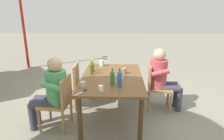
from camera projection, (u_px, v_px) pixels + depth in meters
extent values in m
plane|color=gray|center=(112.00, 117.00, 3.55)|extent=(24.00, 24.00, 0.00)
cube|color=brown|center=(112.00, 78.00, 3.33)|extent=(1.56, 1.02, 0.04)
cylinder|color=#4C311A|center=(141.00, 121.00, 2.76)|extent=(0.07, 0.07, 0.72)
cylinder|color=#4C311A|center=(134.00, 84.00, 4.10)|extent=(0.07, 0.07, 0.72)
cylinder|color=#4C311A|center=(80.00, 120.00, 2.79)|extent=(0.07, 0.07, 0.72)
cylinder|color=#4C311A|center=(93.00, 83.00, 4.13)|extent=(0.07, 0.07, 0.72)
cube|color=#A37547|center=(160.00, 88.00, 3.73)|extent=(0.49, 0.49, 0.04)
cube|color=#A37547|center=(150.00, 76.00, 3.69)|extent=(0.42, 0.09, 0.42)
cylinder|color=#A37547|center=(170.00, 104.00, 3.59)|extent=(0.04, 0.04, 0.41)
cylinder|color=#A37547|center=(168.00, 95.00, 3.94)|extent=(0.04, 0.04, 0.41)
cylinder|color=#A37547|center=(149.00, 102.00, 3.64)|extent=(0.04, 0.04, 0.41)
cylinder|color=#A37547|center=(149.00, 94.00, 4.00)|extent=(0.04, 0.04, 0.41)
cube|color=#A37547|center=(55.00, 103.00, 3.12)|extent=(0.48, 0.48, 0.04)
cube|color=#A37547|center=(66.00, 90.00, 3.03)|extent=(0.42, 0.08, 0.42)
cylinder|color=#A37547|center=(50.00, 109.00, 3.39)|extent=(0.04, 0.04, 0.41)
cylinder|color=#A37547|center=(39.00, 121.00, 3.03)|extent=(0.04, 0.04, 0.41)
cylinder|color=#A37547|center=(71.00, 111.00, 3.35)|extent=(0.04, 0.04, 0.41)
cylinder|color=#A37547|center=(63.00, 123.00, 2.99)|extent=(0.04, 0.04, 0.41)
cube|color=#A37547|center=(66.00, 86.00, 3.79)|extent=(0.45, 0.45, 0.04)
cube|color=#A37547|center=(76.00, 75.00, 3.72)|extent=(0.42, 0.05, 0.42)
cylinder|color=#A37547|center=(60.00, 93.00, 4.04)|extent=(0.04, 0.04, 0.41)
cylinder|color=#A37547|center=(55.00, 101.00, 3.68)|extent=(0.04, 0.04, 0.41)
cylinder|color=#A37547|center=(79.00, 93.00, 4.04)|extent=(0.04, 0.04, 0.41)
cylinder|color=#A37547|center=(75.00, 101.00, 3.67)|extent=(0.04, 0.04, 0.41)
cylinder|color=#B7424C|center=(158.00, 74.00, 3.64)|extent=(0.32, 0.32, 0.52)
sphere|color=tan|center=(160.00, 55.00, 3.53)|extent=(0.22, 0.22, 0.22)
cylinder|color=#383847|center=(169.00, 89.00, 3.63)|extent=(0.14, 0.40, 0.14)
cylinder|color=#383847|center=(179.00, 100.00, 3.69)|extent=(0.11, 0.11, 0.45)
cylinder|color=#B7424C|center=(160.00, 73.00, 3.44)|extent=(0.09, 0.31, 0.16)
cylinder|color=#383847|center=(167.00, 85.00, 3.80)|extent=(0.14, 0.40, 0.14)
cylinder|color=#383847|center=(176.00, 96.00, 3.86)|extent=(0.11, 0.11, 0.45)
cylinder|color=#B7424C|center=(157.00, 67.00, 3.80)|extent=(0.09, 0.31, 0.16)
cylinder|color=#4C935B|center=(57.00, 87.00, 3.03)|extent=(0.32, 0.32, 0.52)
sphere|color=tan|center=(55.00, 64.00, 2.93)|extent=(0.22, 0.22, 0.22)
cylinder|color=#383847|center=(47.00, 99.00, 3.21)|extent=(0.14, 0.40, 0.14)
cylinder|color=#383847|center=(37.00, 111.00, 3.28)|extent=(0.11, 0.11, 0.45)
cylinder|color=#4C935B|center=(60.00, 78.00, 3.19)|extent=(0.09, 0.31, 0.16)
cylinder|color=#383847|center=(43.00, 105.00, 3.03)|extent=(0.14, 0.40, 0.14)
cylinder|color=#383847|center=(32.00, 117.00, 3.11)|extent=(0.11, 0.11, 0.45)
cylinder|color=#4C935B|center=(52.00, 87.00, 2.83)|extent=(0.09, 0.31, 0.16)
cylinder|color=#2D56A3|center=(120.00, 80.00, 2.88)|extent=(0.06, 0.06, 0.22)
cone|color=#2D56A3|center=(120.00, 72.00, 2.84)|extent=(0.06, 0.06, 0.03)
cylinder|color=#2D56A3|center=(120.00, 70.00, 2.83)|extent=(0.03, 0.03, 0.03)
cylinder|color=yellow|center=(120.00, 68.00, 2.82)|extent=(0.03, 0.03, 0.02)
cylinder|color=white|center=(122.00, 74.00, 3.20)|extent=(0.06, 0.06, 0.17)
cone|color=white|center=(122.00, 68.00, 3.17)|extent=(0.06, 0.06, 0.02)
cylinder|color=white|center=(122.00, 67.00, 3.17)|extent=(0.03, 0.03, 0.02)
cylinder|color=yellow|center=(122.00, 66.00, 3.16)|extent=(0.03, 0.03, 0.02)
cylinder|color=#287A38|center=(112.00, 78.00, 2.96)|extent=(0.06, 0.06, 0.20)
cone|color=#287A38|center=(112.00, 71.00, 2.93)|extent=(0.06, 0.06, 0.03)
cylinder|color=#287A38|center=(112.00, 69.00, 2.92)|extent=(0.03, 0.03, 0.03)
cylinder|color=yellow|center=(112.00, 68.00, 2.91)|extent=(0.03, 0.03, 0.02)
cylinder|color=#566623|center=(91.00, 69.00, 3.42)|extent=(0.06, 0.06, 0.18)
cone|color=#566623|center=(91.00, 64.00, 3.39)|extent=(0.06, 0.06, 0.03)
cylinder|color=#566623|center=(91.00, 62.00, 3.39)|extent=(0.03, 0.03, 0.03)
cylinder|color=yellow|center=(91.00, 61.00, 3.38)|extent=(0.03, 0.03, 0.02)
cylinder|color=#996019|center=(93.00, 67.00, 3.58)|extent=(0.06, 0.06, 0.16)
cone|color=#996019|center=(92.00, 62.00, 3.55)|extent=(0.06, 0.06, 0.02)
cylinder|color=#996019|center=(92.00, 61.00, 3.54)|extent=(0.03, 0.03, 0.02)
cylinder|color=yellow|center=(92.00, 60.00, 3.53)|extent=(0.03, 0.03, 0.02)
cylinder|color=silver|center=(102.00, 63.00, 3.92)|extent=(0.08, 0.08, 0.12)
cylinder|color=#BC6B47|center=(124.00, 71.00, 3.47)|extent=(0.08, 0.08, 0.10)
cylinder|color=white|center=(101.00, 88.00, 2.73)|extent=(0.06, 0.06, 0.09)
cylinder|color=#B2B7BC|center=(83.00, 85.00, 2.86)|extent=(0.07, 0.07, 0.09)
cube|color=silver|center=(79.00, 93.00, 2.67)|extent=(0.16, 0.12, 0.01)
cube|color=black|center=(85.00, 91.00, 2.75)|extent=(0.08, 0.06, 0.01)
cube|color=black|center=(113.00, 83.00, 4.58)|extent=(0.31, 0.16, 0.41)
cube|color=black|center=(117.00, 86.00, 4.59)|extent=(0.22, 0.06, 0.18)
cylinder|color=maroon|center=(23.00, 25.00, 6.03)|extent=(0.08, 0.08, 2.70)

